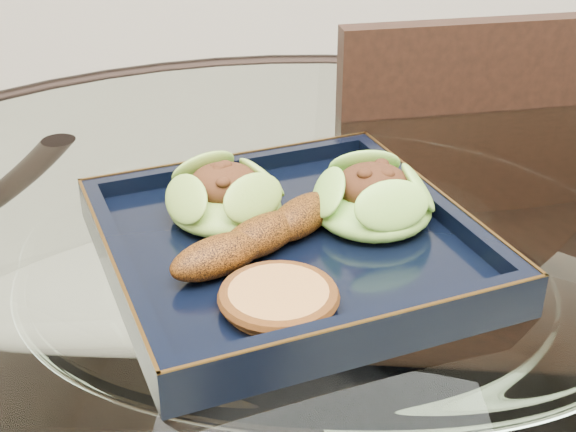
{
  "coord_description": "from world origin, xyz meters",
  "views": [
    {
      "loc": [
        -0.01,
        -0.48,
        1.09
      ],
      "look_at": [
        -0.03,
        0.05,
        0.8
      ],
      "focal_mm": 50.0,
      "sensor_mm": 36.0,
      "label": 1
    }
  ],
  "objects": [
    {
      "name": "dining_chair",
      "position": [
        0.21,
        0.28,
        0.48
      ],
      "size": [
        0.45,
        0.45,
        0.86
      ],
      "rotation": [
        0.0,
        0.0,
        0.23
      ],
      "color": "black",
      "rests_on": "ground"
    },
    {
      "name": "navy_plate",
      "position": [
        -0.03,
        0.05,
        0.77
      ],
      "size": [
        0.36,
        0.36,
        0.02
      ],
      "primitive_type": "cube",
      "rotation": [
        0.0,
        0.0,
        0.43
      ],
      "color": "black",
      "rests_on": "dining_table"
    },
    {
      "name": "lettuce_wrap_left",
      "position": [
        -0.08,
        0.08,
        0.8
      ],
      "size": [
        0.11,
        0.11,
        0.03
      ],
      "primitive_type": "ellipsoid",
      "rotation": [
        0.0,
        0.0,
        0.28
      ],
      "color": "olive",
      "rests_on": "navy_plate"
    },
    {
      "name": "lettuce_wrap_right",
      "position": [
        0.03,
        0.08,
        0.8
      ],
      "size": [
        0.11,
        0.11,
        0.03
      ],
      "primitive_type": "ellipsoid",
      "rotation": [
        0.0,
        0.0,
        -0.19
      ],
      "color": "#69A931",
      "rests_on": "navy_plate"
    },
    {
      "name": "roasted_plantain",
      "position": [
        -0.05,
        0.03,
        0.8
      ],
      "size": [
        0.13,
        0.13,
        0.03
      ],
      "primitive_type": "ellipsoid",
      "rotation": [
        0.0,
        0.0,
        0.81
      ],
      "color": "#68330A",
      "rests_on": "navy_plate"
    },
    {
      "name": "crumb_patty",
      "position": [
        -0.03,
        -0.04,
        0.79
      ],
      "size": [
        0.08,
        0.08,
        0.01
      ],
      "primitive_type": "cylinder",
      "rotation": [
        0.0,
        0.0,
        0.22
      ],
      "color": "#B67E3C",
      "rests_on": "navy_plate"
    }
  ]
}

